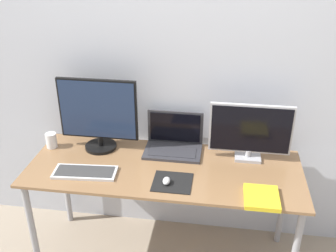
% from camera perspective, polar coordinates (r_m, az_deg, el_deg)
% --- Properties ---
extents(wall_back, '(7.00, 0.05, 2.50)m').
position_cam_1_polar(wall_back, '(2.55, 0.76, 8.50)').
color(wall_back, silver).
rests_on(wall_back, ground_plane).
extents(desk, '(1.68, 0.64, 0.74)m').
position_cam_1_polar(desk, '(2.47, -0.55, -7.58)').
color(desk, olive).
rests_on(desk, ground_plane).
extents(monitor_left, '(0.51, 0.21, 0.48)m').
position_cam_1_polar(monitor_left, '(2.56, -10.10, 1.67)').
color(monitor_left, black).
rests_on(monitor_left, desk).
extents(monitor_right, '(0.51, 0.11, 0.37)m').
position_cam_1_polar(monitor_right, '(2.47, 11.87, -0.75)').
color(monitor_right, '#B2B2B7').
rests_on(monitor_right, desk).
extents(laptop, '(0.37, 0.24, 0.24)m').
position_cam_1_polar(laptop, '(2.58, 0.84, -2.25)').
color(laptop, '#333338').
rests_on(laptop, desk).
extents(keyboard, '(0.39, 0.18, 0.02)m').
position_cam_1_polar(keyboard, '(2.42, -11.95, -6.58)').
color(keyboard, silver).
rests_on(keyboard, desk).
extents(mousepad, '(0.23, 0.21, 0.00)m').
position_cam_1_polar(mousepad, '(2.29, 0.64, -8.14)').
color(mousepad, black).
rests_on(mousepad, desk).
extents(mouse, '(0.04, 0.07, 0.03)m').
position_cam_1_polar(mouse, '(2.27, -0.23, -7.97)').
color(mouse, silver).
rests_on(mouse, mousepad).
extents(book, '(0.19, 0.21, 0.03)m').
position_cam_1_polar(book, '(2.22, 13.41, -10.07)').
color(book, yellow).
rests_on(book, desk).
extents(mug, '(0.07, 0.07, 0.10)m').
position_cam_1_polar(mug, '(2.73, -16.58, -2.01)').
color(mug, white).
rests_on(mug, desk).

